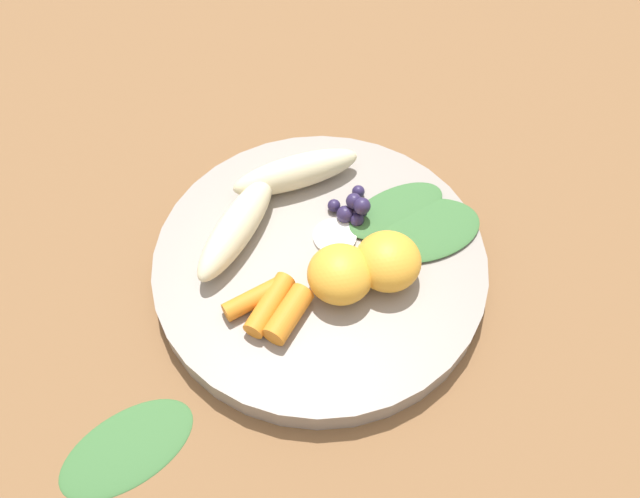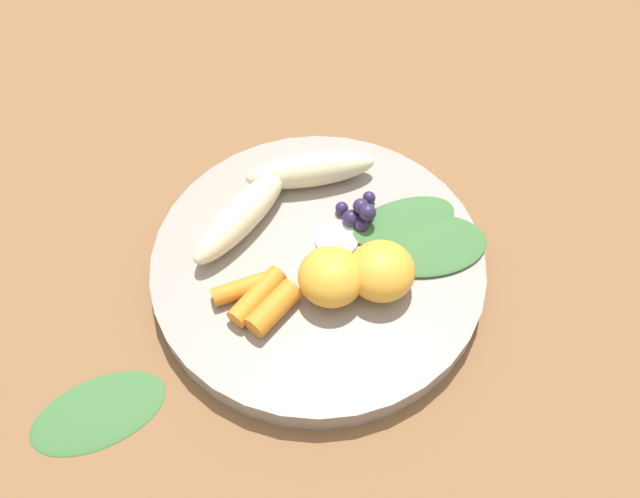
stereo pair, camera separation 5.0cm
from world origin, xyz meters
name	(u,v)px [view 2 (the right image)]	position (x,y,z in m)	size (l,w,h in m)	color
ground_plane	(320,271)	(0.00, 0.00, 0.00)	(2.40, 2.40, 0.00)	brown
bowl	(320,264)	(0.00, 0.00, 0.01)	(0.27, 0.27, 0.02)	gray
banana_peeled_left	(243,216)	(0.03, 0.06, 0.04)	(0.11, 0.03, 0.03)	beige
banana_peeled_right	(312,170)	(0.08, 0.01, 0.04)	(0.11, 0.03, 0.03)	beige
orange_segment_near	(383,271)	(-0.03, -0.05, 0.04)	(0.05, 0.05, 0.04)	#F4A833
orange_segment_far	(333,277)	(-0.03, -0.01, 0.04)	(0.05, 0.05, 0.04)	#F4A833
carrot_front	(247,288)	(-0.03, 0.06, 0.03)	(0.01, 0.01, 0.05)	orange
carrot_mid_left	(259,296)	(-0.04, 0.05, 0.03)	(0.02, 0.02, 0.05)	orange
carrot_mid_right	(275,308)	(-0.05, 0.03, 0.03)	(0.02, 0.02, 0.05)	orange
blueberry_pile	(362,213)	(0.04, -0.04, 0.03)	(0.04, 0.03, 0.03)	#2D234C
coconut_shred_patch	(338,239)	(0.02, -0.02, 0.02)	(0.04, 0.04, 0.00)	white
kale_leaf_left	(428,245)	(0.01, -0.09, 0.03)	(0.10, 0.06, 0.01)	#3D7038
kale_leaf_right	(405,221)	(0.03, -0.07, 0.03)	(0.09, 0.05, 0.01)	#3D7038
kale_leaf_stray	(100,411)	(-0.12, 0.16, 0.00)	(0.10, 0.06, 0.01)	#3D7038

